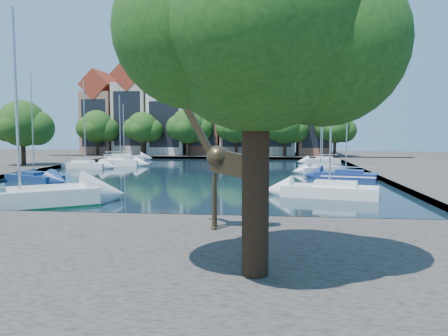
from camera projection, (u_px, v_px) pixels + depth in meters
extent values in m
plane|color=#38332B|center=(118.00, 222.00, 22.79)|extent=(160.00, 160.00, 0.00)
cube|color=black|center=(197.00, 175.00, 46.54)|extent=(38.00, 50.00, 0.08)
cube|color=#544E49|center=(50.00, 256.00, 15.83)|extent=(50.00, 14.00, 0.50)
cube|color=#544E49|center=(228.00, 155.00, 78.21)|extent=(60.00, 16.00, 0.50)
cube|color=#544E49|center=(443.00, 175.00, 43.77)|extent=(14.00, 52.00, 0.50)
cylinder|color=#332114|center=(255.00, 183.00, 12.76)|extent=(0.80, 0.80, 5.50)
sphere|color=#154112|center=(256.00, 19.00, 12.36)|extent=(6.40, 6.40, 6.40)
sphere|color=#154112|center=(324.00, 43.00, 12.50)|extent=(4.80, 4.80, 4.80)
sphere|color=#154112|center=(193.00, 29.00, 12.18)|extent=(4.48, 4.48, 4.48)
cube|color=#976752|center=(104.00, 123.00, 80.24)|extent=(5.39, 9.00, 11.00)
cube|color=maroon|center=(103.00, 86.00, 79.66)|extent=(5.44, 9.18, 5.44)
cube|color=black|center=(94.00, 123.00, 75.81)|extent=(4.40, 0.05, 8.25)
cube|color=#C7B299|center=(135.00, 119.00, 79.52)|extent=(5.88, 9.00, 12.50)
cube|color=maroon|center=(134.00, 77.00, 78.86)|extent=(5.94, 9.18, 5.94)
cube|color=black|center=(127.00, 119.00, 75.08)|extent=(4.80, 0.05, 9.38)
cube|color=silver|center=(170.00, 125.00, 78.89)|extent=(6.37, 9.00, 10.50)
cube|color=maroon|center=(170.00, 87.00, 78.30)|extent=(6.43, 9.18, 6.43)
cube|color=black|center=(164.00, 124.00, 74.45)|extent=(5.20, 0.05, 7.88)
cube|color=brown|center=(206.00, 118.00, 78.06)|extent=(5.39, 9.00, 13.00)
cube|color=maroon|center=(205.00, 74.00, 77.39)|extent=(5.44, 9.18, 5.44)
cube|color=black|center=(201.00, 117.00, 73.63)|extent=(4.40, 0.05, 9.75)
cube|color=tan|center=(239.00, 122.00, 77.46)|extent=(5.88, 9.00, 11.50)
cube|color=maroon|center=(239.00, 81.00, 76.85)|extent=(5.94, 9.18, 5.94)
cube|color=black|center=(237.00, 121.00, 73.03)|extent=(4.80, 0.05, 8.62)
cube|color=beige|center=(276.00, 120.00, 76.73)|extent=(6.37, 9.00, 12.00)
cube|color=maroon|center=(276.00, 77.00, 76.08)|extent=(6.43, 9.18, 6.43)
cube|color=black|center=(276.00, 120.00, 72.29)|extent=(5.20, 0.05, 9.00)
cube|color=brown|center=(313.00, 124.00, 76.07)|extent=(5.39, 9.00, 10.50)
cube|color=maroon|center=(314.00, 87.00, 75.51)|extent=(5.44, 9.18, 5.44)
cube|color=black|center=(316.00, 124.00, 71.64)|extent=(4.40, 0.05, 7.88)
cylinder|color=#332114|center=(97.00, 146.00, 75.03)|extent=(0.50, 0.50, 3.20)
sphere|color=#174413|center=(97.00, 126.00, 74.74)|extent=(5.60, 5.60, 5.60)
sphere|color=#174413|center=(107.00, 130.00, 74.90)|extent=(4.20, 4.20, 4.20)
sphere|color=#174413|center=(87.00, 128.00, 74.54)|extent=(3.92, 3.92, 3.92)
cylinder|color=#332114|center=(143.00, 146.00, 74.15)|extent=(0.50, 0.50, 3.20)
sphere|color=#174413|center=(142.00, 127.00, 73.87)|extent=(5.20, 5.20, 5.20)
sphere|color=#174413|center=(152.00, 130.00, 74.04)|extent=(3.90, 3.90, 3.90)
sphere|color=#174413|center=(133.00, 129.00, 73.65)|extent=(3.64, 3.64, 3.64)
cylinder|color=#332114|center=(189.00, 146.00, 73.26)|extent=(0.50, 0.50, 3.20)
sphere|color=#174413|center=(189.00, 126.00, 72.97)|extent=(6.00, 6.00, 6.00)
sphere|color=#174413|center=(200.00, 129.00, 73.12)|extent=(4.50, 4.50, 4.50)
sphere|color=#174413|center=(179.00, 127.00, 72.78)|extent=(4.20, 4.20, 4.20)
cylinder|color=#332114|center=(236.00, 146.00, 72.38)|extent=(0.50, 0.50, 3.20)
sphere|color=#174413|center=(236.00, 127.00, 72.10)|extent=(5.40, 5.40, 5.40)
sphere|color=#174413|center=(246.00, 130.00, 72.27)|extent=(4.05, 4.05, 4.05)
sphere|color=#174413|center=(227.00, 128.00, 71.89)|extent=(3.78, 3.78, 3.78)
cylinder|color=#332114|center=(285.00, 146.00, 71.50)|extent=(0.50, 0.50, 3.20)
sphere|color=#174413|center=(285.00, 126.00, 71.21)|extent=(5.80, 5.80, 5.80)
sphere|color=#174413|center=(296.00, 130.00, 71.36)|extent=(4.35, 4.35, 4.35)
sphere|color=#174413|center=(275.00, 128.00, 71.01)|extent=(4.06, 4.06, 4.06)
cylinder|color=#332114|center=(335.00, 147.00, 70.62)|extent=(0.50, 0.50, 3.20)
sphere|color=#174413|center=(335.00, 127.00, 70.34)|extent=(5.20, 5.20, 5.20)
sphere|color=#174413|center=(345.00, 130.00, 70.51)|extent=(3.90, 3.90, 3.90)
sphere|color=#174413|center=(326.00, 129.00, 70.13)|extent=(3.64, 3.64, 3.64)
cylinder|color=#332114|center=(23.00, 151.00, 52.74)|extent=(0.54, 0.54, 3.40)
sphere|color=#174413|center=(22.00, 123.00, 52.45)|extent=(5.60, 5.60, 5.60)
sphere|color=#174413|center=(37.00, 128.00, 52.61)|extent=(4.20, 4.20, 4.20)
sphere|color=#174413|center=(8.00, 126.00, 52.25)|extent=(3.92, 3.92, 3.92)
cylinder|color=#3C301E|center=(214.00, 202.00, 18.75)|extent=(0.18, 0.18, 2.40)
cylinder|color=#3C301E|center=(215.00, 200.00, 19.25)|extent=(0.18, 0.18, 2.40)
cylinder|color=#3C301E|center=(257.00, 203.00, 18.62)|extent=(0.18, 0.18, 2.40)
cylinder|color=#3C301E|center=(257.00, 201.00, 19.12)|extent=(0.18, 0.18, 2.40)
cube|color=#3C301E|center=(237.00, 165.00, 18.79)|extent=(2.35, 0.72, 1.40)
cylinder|color=#3C301E|center=(198.00, 128.00, 18.78)|extent=(1.55, 0.40, 2.48)
cube|color=#3C301E|center=(178.00, 100.00, 18.73)|extent=(0.67, 0.23, 0.38)
cylinder|color=#B2B2B7|center=(16.00, 100.00, 25.97)|extent=(0.17, 0.17, 10.81)
cube|color=navy|center=(34.00, 177.00, 39.95)|extent=(6.25, 4.33, 0.81)
cube|color=navy|center=(34.00, 174.00, 39.93)|extent=(2.96, 2.39, 0.45)
cylinder|color=#B2B2B7|center=(32.00, 124.00, 39.53)|extent=(0.11, 0.11, 9.23)
cube|color=silver|center=(86.00, 165.00, 53.96)|extent=(5.86, 2.73, 0.87)
cube|color=silver|center=(86.00, 162.00, 53.94)|extent=(2.63, 1.71, 0.48)
cylinder|color=#B2B2B7|center=(84.00, 122.00, 53.51)|extent=(0.12, 0.12, 10.01)
cube|color=white|center=(121.00, 162.00, 57.75)|extent=(5.82, 2.86, 1.02)
cube|color=white|center=(121.00, 159.00, 57.72)|extent=(2.63, 1.75, 0.56)
cylinder|color=#B2B2B7|center=(120.00, 128.00, 57.36)|extent=(0.14, 0.14, 8.48)
cube|color=silver|center=(124.00, 157.00, 67.96)|extent=(6.47, 4.06, 0.93)
cube|color=silver|center=(124.00, 155.00, 67.93)|extent=(3.02, 2.31, 0.51)
cylinder|color=#B2B2B7|center=(124.00, 130.00, 67.58)|extent=(0.12, 0.12, 8.01)
cube|color=white|center=(329.00, 190.00, 30.68)|extent=(6.93, 3.76, 1.03)
cube|color=white|center=(330.00, 185.00, 30.65)|extent=(3.17, 2.23, 0.57)
cylinder|color=#B2B2B7|center=(331.00, 120.00, 30.25)|extent=(0.14, 0.14, 9.27)
cube|color=navy|center=(346.00, 175.00, 41.84)|extent=(6.04, 3.74, 0.82)
cube|color=navy|center=(346.00, 172.00, 41.82)|extent=(2.81, 2.13, 0.45)
cylinder|color=#B2B2B7|center=(347.00, 125.00, 41.42)|extent=(0.11, 0.11, 9.14)
cube|color=silver|center=(320.00, 169.00, 48.10)|extent=(4.91, 3.30, 0.85)
cube|color=silver|center=(320.00, 166.00, 48.07)|extent=(2.31, 1.84, 0.47)
cylinder|color=#B2B2B7|center=(321.00, 125.00, 47.68)|extent=(0.11, 0.11, 9.09)
cube|color=silver|center=(322.00, 160.00, 61.89)|extent=(5.13, 2.45, 0.84)
cube|color=silver|center=(322.00, 158.00, 61.87)|extent=(2.31, 1.52, 0.47)
cylinder|color=#B2B2B7|center=(323.00, 133.00, 61.56)|extent=(0.11, 0.11, 7.27)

